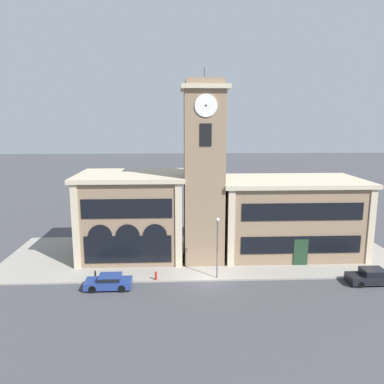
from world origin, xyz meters
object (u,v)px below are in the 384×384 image
object	(u,v)px
parked_car_near	(109,282)
parked_car_mid	(371,276)
fire_hydrant	(156,276)
street_lamp	(217,239)
bollard	(95,276)

from	to	relation	value
parked_car_near	parked_car_mid	bearing A→B (deg)	179.50
parked_car_mid	fire_hydrant	distance (m)	20.39
street_lamp	fire_hydrant	world-z (taller)	street_lamp
parked_car_near	street_lamp	bearing A→B (deg)	-171.10
street_lamp	fire_hydrant	distance (m)	6.85
parked_car_near	fire_hydrant	distance (m)	4.46
parked_car_mid	fire_hydrant	size ratio (longest dim) A/B	4.92
street_lamp	bollard	world-z (taller)	street_lamp
parked_car_near	parked_car_mid	xyz separation A→B (m)	(24.56, 0.00, 0.06)
street_lamp	bollard	bearing A→B (deg)	-178.72
fire_hydrant	parked_car_near	bearing A→B (deg)	-161.25
parked_car_mid	bollard	distance (m)	26.12
bollard	parked_car_mid	bearing A→B (deg)	-3.10
street_lamp	parked_car_mid	bearing A→B (deg)	-6.61
parked_car_mid	bollard	world-z (taller)	parked_car_mid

